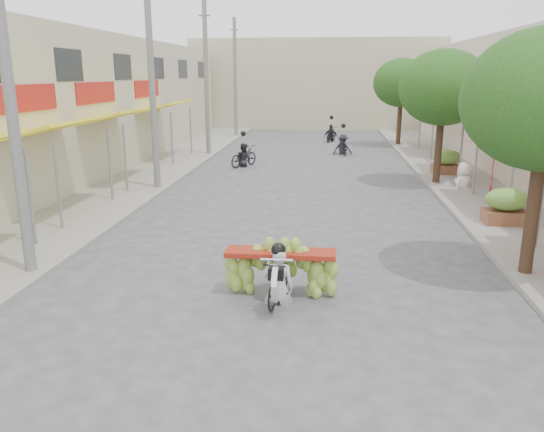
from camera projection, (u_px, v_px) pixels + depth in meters
The scene contains 19 objects.
ground at pixel (256, 358), 8.30m from camera, with size 120.00×120.00×0.00m, color #56565B.
sidewalk_left at pixel (144, 173), 23.39m from camera, with size 4.00×60.00×0.12m, color gray.
sidewalk_right at pixel (470, 180), 22.00m from camera, with size 4.00×60.00×0.12m, color gray.
shophouse_row_left at pixel (15, 106), 22.14m from camera, with size 9.77×40.00×6.00m.
far_building at pixel (316, 84), 43.90m from camera, with size 20.00×6.00×7.00m, color #BDB595.
utility_pole_near at pixel (9, 88), 10.67m from camera, with size 0.60×0.24×8.00m.
utility_pole_mid at pixel (152, 82), 19.32m from camera, with size 0.60×0.24×8.00m.
utility_pole_far at pixel (206, 79), 27.96m from camera, with size 0.60×0.24×8.00m.
utility_pole_back at pixel (235, 78), 36.61m from camera, with size 0.60×0.24×8.00m.
street_tree_mid at pixel (443, 88), 20.23m from camera, with size 3.40×3.40×5.25m.
street_tree_far at pixel (402, 83), 31.76m from camera, with size 3.40×3.40×5.25m.
produce_crate_mid at pixel (507, 203), 15.18m from camera, with size 1.20×0.88×1.16m.
produce_crate_far at pixel (447, 160), 22.87m from camera, with size 1.20×0.88×1.16m.
banana_motorbike at pixel (279, 266), 10.30m from camera, with size 2.20×1.80×2.05m.
market_umbrella at pixel (497, 134), 15.96m from camera, with size 2.22×2.22×1.91m.
pedestrian at pixel (465, 163), 20.09m from camera, with size 1.04×1.03×1.86m.
bg_motorbike_a at pixel (243, 151), 25.27m from camera, with size 1.42×1.87×1.95m.
bg_motorbike_b at pixel (343, 139), 29.01m from camera, with size 1.15×1.83×1.95m.
bg_motorbike_c at pixel (331, 130), 34.59m from camera, with size 1.11×1.84×1.95m.
Camera 1 is at (1.01, -7.37, 4.29)m, focal length 35.00 mm.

